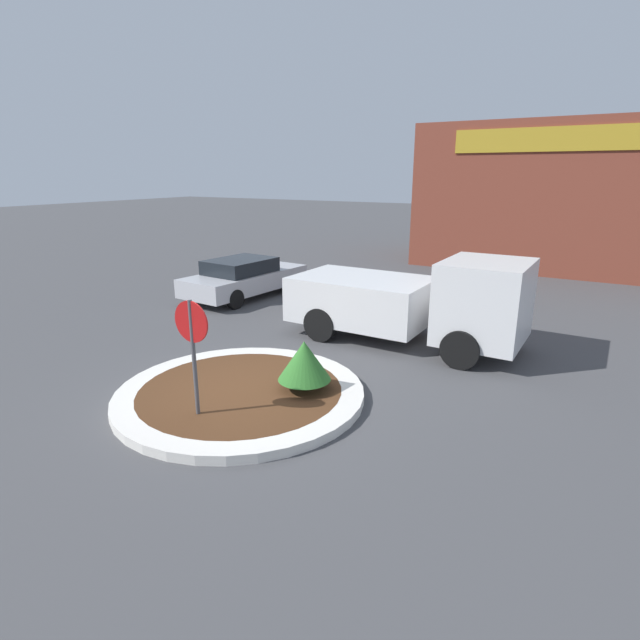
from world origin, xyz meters
The scene contains 7 objects.
ground_plane centered at (0.00, 0.00, 0.00)m, with size 120.00×120.00×0.00m, color #474749.
traffic_island centered at (0.00, 0.00, 0.09)m, with size 4.65×4.65×0.17m.
stop_sign centered at (0.01, -1.14, 1.49)m, with size 0.70×0.07×2.16m.
island_shrub centered at (1.04, 0.61, 0.74)m, with size 0.99×0.99×0.95m.
utility_truck centered at (1.66, 4.64, 1.08)m, with size 5.74×2.44×2.21m.
storefront_building centered at (3.71, 18.10, 3.06)m, with size 12.11×6.07×6.12m.
parked_sedan_silver centered at (-4.96, 6.37, 0.67)m, with size 2.23×4.66×1.32m.
Camera 1 is at (5.65, -6.71, 4.09)m, focal length 28.00 mm.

